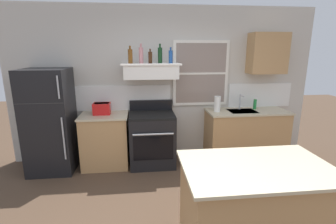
# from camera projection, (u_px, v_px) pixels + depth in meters

# --- Properties ---
(back_wall) EXTENTS (5.40, 0.11, 2.70)m
(back_wall) POSITION_uv_depth(u_px,v_px,m) (166.00, 85.00, 4.47)
(back_wall) COLOR beige
(back_wall) RESTS_ON ground_plane
(refrigerator) EXTENTS (0.70, 0.72, 1.68)m
(refrigerator) POSITION_uv_depth(u_px,v_px,m) (50.00, 121.00, 4.01)
(refrigerator) COLOR black
(refrigerator) RESTS_ON ground_plane
(counter_left_of_stove) EXTENTS (0.79, 0.63, 0.91)m
(counter_left_of_stove) POSITION_uv_depth(u_px,v_px,m) (106.00, 140.00, 4.26)
(counter_left_of_stove) COLOR tan
(counter_left_of_stove) RESTS_ON ground_plane
(toaster) EXTENTS (0.30, 0.20, 0.19)m
(toaster) POSITION_uv_depth(u_px,v_px,m) (102.00, 108.00, 4.15)
(toaster) COLOR red
(toaster) RESTS_ON counter_left_of_stove
(stove_range) EXTENTS (0.76, 0.69, 1.09)m
(stove_range) POSITION_uv_depth(u_px,v_px,m) (152.00, 139.00, 4.30)
(stove_range) COLOR black
(stove_range) RESTS_ON ground_plane
(range_hood_shelf) EXTENTS (0.96, 0.52, 0.24)m
(range_hood_shelf) POSITION_uv_depth(u_px,v_px,m) (151.00, 71.00, 4.12)
(range_hood_shelf) COLOR white
(bottle_amber_wine) EXTENTS (0.07, 0.07, 0.28)m
(bottle_amber_wine) POSITION_uv_depth(u_px,v_px,m) (130.00, 56.00, 3.98)
(bottle_amber_wine) COLOR brown
(bottle_amber_wine) RESTS_ON range_hood_shelf
(bottle_rose_pink) EXTENTS (0.07, 0.07, 0.31)m
(bottle_rose_pink) POSITION_uv_depth(u_px,v_px,m) (141.00, 55.00, 4.03)
(bottle_rose_pink) COLOR #C67F84
(bottle_rose_pink) RESTS_ON range_hood_shelf
(bottle_brown_stout) EXTENTS (0.06, 0.06, 0.23)m
(bottle_brown_stout) POSITION_uv_depth(u_px,v_px,m) (150.00, 57.00, 4.02)
(bottle_brown_stout) COLOR #381E0F
(bottle_brown_stout) RESTS_ON range_hood_shelf
(bottle_dark_green_wine) EXTENTS (0.07, 0.07, 0.31)m
(bottle_dark_green_wine) POSITION_uv_depth(u_px,v_px,m) (160.00, 55.00, 4.09)
(bottle_dark_green_wine) COLOR #143819
(bottle_dark_green_wine) RESTS_ON range_hood_shelf
(bottle_blue_liqueur) EXTENTS (0.07, 0.07, 0.26)m
(bottle_blue_liqueur) POSITION_uv_depth(u_px,v_px,m) (171.00, 57.00, 4.05)
(bottle_blue_liqueur) COLOR #1E478C
(bottle_blue_liqueur) RESTS_ON range_hood_shelf
(counter_right_with_sink) EXTENTS (1.43, 0.63, 0.91)m
(counter_right_with_sink) POSITION_uv_depth(u_px,v_px,m) (245.00, 135.00, 4.53)
(counter_right_with_sink) COLOR tan
(counter_right_with_sink) RESTS_ON ground_plane
(sink_faucet) EXTENTS (0.03, 0.17, 0.28)m
(sink_faucet) POSITION_uv_depth(u_px,v_px,m) (240.00, 100.00, 4.46)
(sink_faucet) COLOR silver
(sink_faucet) RESTS_ON counter_right_with_sink
(paper_towel_roll) EXTENTS (0.11, 0.11, 0.27)m
(paper_towel_roll) POSITION_uv_depth(u_px,v_px,m) (217.00, 104.00, 4.32)
(paper_towel_roll) COLOR white
(paper_towel_roll) RESTS_ON counter_right_with_sink
(dish_soap_bottle) EXTENTS (0.06, 0.06, 0.18)m
(dish_soap_bottle) POSITION_uv_depth(u_px,v_px,m) (255.00, 104.00, 4.51)
(dish_soap_bottle) COLOR #268C3F
(dish_soap_bottle) RESTS_ON counter_right_with_sink
(kitchen_island) EXTENTS (1.40, 0.90, 0.91)m
(kitchen_island) POSITION_uv_depth(u_px,v_px,m) (254.00, 208.00, 2.42)
(kitchen_island) COLOR tan
(kitchen_island) RESTS_ON ground_plane
(upper_cabinet_right) EXTENTS (0.64, 0.32, 0.70)m
(upper_cabinet_right) POSITION_uv_depth(u_px,v_px,m) (267.00, 53.00, 4.35)
(upper_cabinet_right) COLOR tan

